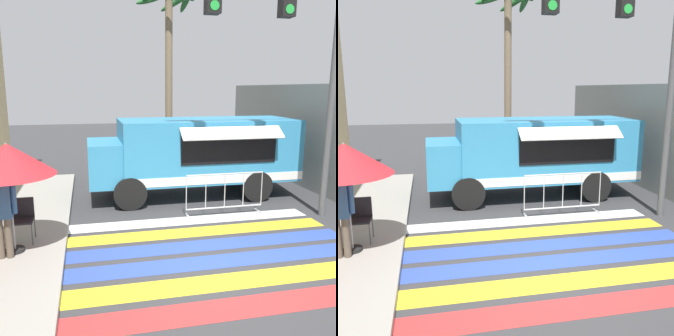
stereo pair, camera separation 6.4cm
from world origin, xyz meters
The scene contains 9 objects.
ground_plane centered at (0.00, 0.00, 0.00)m, with size 60.00×60.00×0.00m, color #38383A.
crosswalk_painted centered at (0.00, 0.77, 0.00)m, with size 6.40×4.36×0.01m.
food_truck centered at (0.79, 4.80, 1.36)m, with size 6.10×2.58×2.32m.
traffic_signal_pole centered at (2.31, 2.33, 4.38)m, with size 4.04×0.29×6.08m.
patio_umbrella centered at (-3.69, 1.37, 1.93)m, with size 1.74×1.74×2.10m.
folding_chair centered at (-3.61, 1.91, 0.66)m, with size 0.45×0.45×0.88m.
vendor_person centered at (-3.80, 1.12, 1.06)m, with size 0.53×0.22×1.63m.
barricade_front centered at (1.16, 2.93, 0.55)m, with size 2.07×0.44×1.10m.
palm_tree centered at (0.97, 8.91, 5.28)m, with size 2.49×2.40×7.10m.
Camera 2 is at (-2.18, -5.82, 3.19)m, focal length 40.00 mm.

